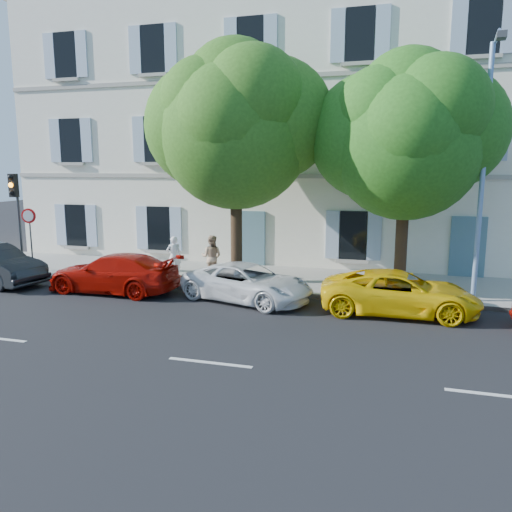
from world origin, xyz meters
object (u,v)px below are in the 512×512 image
(tree_left, at_px, (236,134))
(car_red_coupe, at_px, (114,273))
(car_yellow_supercar, at_px, (400,293))
(traffic_light, at_px, (16,201))
(pedestrian_a, at_px, (174,256))
(car_white_coupe, at_px, (247,283))
(street_lamp, at_px, (485,159))
(tree_right, at_px, (406,144))
(road_sign, at_px, (30,226))
(pedestrian_b, at_px, (212,257))

(tree_left, bearing_deg, car_red_coupe, -151.43)
(car_yellow_supercar, bearing_deg, traffic_light, 83.21)
(car_red_coupe, xyz_separation_m, pedestrian_a, (1.17, 2.46, 0.24))
(car_white_coupe, xyz_separation_m, street_lamp, (7.11, 1.31, 4.00))
(tree_left, height_order, pedestrian_a, tree_left)
(car_white_coupe, xyz_separation_m, traffic_light, (-10.18, 1.39, 2.40))
(tree_right, relative_size, pedestrian_a, 4.95)
(car_yellow_supercar, xyz_separation_m, traffic_light, (-15.02, 1.54, 2.37))
(tree_right, relative_size, road_sign, 2.98)
(car_red_coupe, distance_m, street_lamp, 12.70)
(pedestrian_b, bearing_deg, tree_left, 160.79)
(car_red_coupe, bearing_deg, tree_right, 104.44)
(car_white_coupe, bearing_deg, tree_left, 43.94)
(road_sign, distance_m, street_lamp, 16.90)
(car_red_coupe, height_order, pedestrian_b, pedestrian_b)
(traffic_light, bearing_deg, street_lamp, -0.27)
(car_white_coupe, relative_size, pedestrian_b, 2.65)
(car_yellow_supercar, bearing_deg, pedestrian_a, 73.09)
(car_red_coupe, distance_m, car_yellow_supercar, 9.72)
(road_sign, bearing_deg, car_red_coupe, -18.02)
(tree_left, distance_m, pedestrian_a, 5.36)
(tree_right, height_order, pedestrian_b, tree_right)
(tree_right, bearing_deg, car_red_coupe, -166.63)
(traffic_light, xyz_separation_m, road_sign, (0.59, -0.02, -1.00))
(pedestrian_b, bearing_deg, car_yellow_supercar, 156.80)
(tree_left, xyz_separation_m, tree_right, (5.84, 0.20, -0.44))
(car_white_coupe, xyz_separation_m, road_sign, (-9.58, 1.37, 1.40))
(car_red_coupe, relative_size, street_lamp, 0.60)
(traffic_light, bearing_deg, tree_right, 2.88)
(tree_left, height_order, traffic_light, tree_left)
(tree_left, bearing_deg, traffic_light, -176.53)
(street_lamp, bearing_deg, car_white_coupe, -169.55)
(car_red_coupe, distance_m, tree_right, 10.91)
(car_red_coupe, xyz_separation_m, traffic_light, (-5.30, 1.55, 2.33))
(road_sign, distance_m, pedestrian_b, 7.60)
(car_yellow_supercar, height_order, pedestrian_a, pedestrian_a)
(car_yellow_supercar, bearing_deg, car_red_coupe, 89.14)
(pedestrian_b, bearing_deg, car_white_coupe, 128.99)
(tree_right, height_order, traffic_light, tree_right)
(tree_left, relative_size, pedestrian_b, 5.02)
(car_yellow_supercar, xyz_separation_m, tree_left, (-5.85, 2.09, 4.90))
(street_lamp, bearing_deg, pedestrian_a, 174.77)
(car_yellow_supercar, bearing_deg, pedestrian_b, 70.10)
(car_white_coupe, bearing_deg, pedestrian_b, 59.84)
(car_white_coupe, height_order, pedestrian_b, pedestrian_b)
(car_white_coupe, xyz_separation_m, tree_right, (4.83, 2.15, 4.49))
(car_red_coupe, height_order, tree_left, tree_left)
(car_white_coupe, height_order, tree_right, tree_right)
(car_yellow_supercar, distance_m, road_sign, 14.57)
(car_yellow_supercar, distance_m, pedestrian_a, 8.90)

